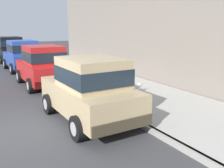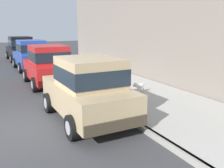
# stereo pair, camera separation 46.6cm
# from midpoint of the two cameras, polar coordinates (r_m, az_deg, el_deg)

# --- Properties ---
(ground_plane) EXTENTS (80.00, 80.00, 0.00)m
(ground_plane) POSITION_cam_midpoint_polar(r_m,az_deg,el_deg) (7.32, -20.49, -9.83)
(ground_plane) COLOR #38383A
(curb) EXTENTS (0.16, 64.00, 0.14)m
(curb) POSITION_cam_midpoint_polar(r_m,az_deg,el_deg) (8.20, 2.34, -6.01)
(curb) COLOR gray
(curb) RESTS_ON ground
(sidewalk) EXTENTS (3.60, 64.00, 0.14)m
(sidewalk) POSITION_cam_midpoint_polar(r_m,az_deg,el_deg) (9.17, 12.26, -4.23)
(sidewalk) COLOR #A8A59E
(sidewalk) RESTS_ON ground
(car_tan_hatchback) EXTENTS (2.02, 3.83, 1.88)m
(car_tan_hatchback) POSITION_cam_midpoint_polar(r_m,az_deg,el_deg) (7.31, -3.71, -0.99)
(car_tan_hatchback) COLOR tan
(car_tan_hatchback) RESTS_ON ground
(car_red_hatchback) EXTENTS (1.98, 3.81, 1.88)m
(car_red_hatchback) POSITION_cam_midpoint_polar(r_m,az_deg,el_deg) (12.11, -13.20, 4.29)
(car_red_hatchback) COLOR red
(car_red_hatchback) RESTS_ON ground
(car_blue_hatchback) EXTENTS (2.04, 3.85, 1.88)m
(car_blue_hatchback) POSITION_cam_midpoint_polar(r_m,az_deg,el_deg) (16.87, -17.13, 6.44)
(car_blue_hatchback) COLOR #28479E
(car_blue_hatchback) RESTS_ON ground
(car_black_sedan) EXTENTS (2.12, 4.65, 1.92)m
(car_black_sedan) POSITION_cam_midpoint_polar(r_m,az_deg,el_deg) (21.89, -19.45, 7.68)
(car_black_sedan) COLOR black
(car_black_sedan) RESTS_ON ground
(dog_white) EXTENTS (0.74, 0.33, 0.49)m
(dog_white) POSITION_cam_midpoint_polar(r_m,az_deg,el_deg) (10.00, 7.54, -0.46)
(dog_white) COLOR white
(dog_white) RESTS_ON sidewalk
(fire_hydrant) EXTENTS (0.34, 0.24, 0.72)m
(fire_hydrant) POSITION_cam_midpoint_polar(r_m,az_deg,el_deg) (12.00, -5.58, 2.08)
(fire_hydrant) COLOR red
(fire_hydrant) RESTS_ON sidewalk
(building_facade) EXTENTS (0.50, 20.00, 5.15)m
(building_facade) POSITION_cam_midpoint_polar(r_m,az_deg,el_deg) (13.23, 8.96, 12.14)
(building_facade) COLOR slate
(building_facade) RESTS_ON ground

